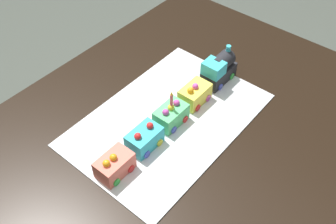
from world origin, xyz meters
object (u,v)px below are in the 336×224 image
(cake_car_hopper_turquoise, at_px, (144,139))
(cake_car_gondola_coral, at_px, (114,165))
(dining_table, at_px, (170,158))
(cake_locomotive, at_px, (219,69))
(birthday_candle, at_px, (171,99))
(cake_car_flatbed_mint_green, at_px, (171,115))
(cake_car_tanker_lemon, at_px, (195,94))

(cake_car_hopper_turquoise, bearing_deg, cake_car_gondola_coral, 0.00)
(dining_table, relative_size, cake_locomotive, 10.00)
(cake_locomotive, bearing_deg, dining_table, 6.28)
(cake_car_gondola_coral, distance_m, birthday_candle, 0.25)
(cake_car_flatbed_mint_green, bearing_deg, dining_table, 37.64)
(cake_locomotive, height_order, cake_car_flatbed_mint_green, cake_locomotive)
(cake_car_tanker_lemon, bearing_deg, cake_locomotive, 180.00)
(dining_table, distance_m, cake_car_tanker_lemon, 0.21)
(cake_car_flatbed_mint_green, xyz_separation_m, birthday_candle, (-0.00, 0.00, 0.07))
(birthday_candle, bearing_deg, cake_car_flatbed_mint_green, -0.00)
(cake_car_hopper_turquoise, bearing_deg, birthday_candle, 180.00)
(dining_table, height_order, cake_car_tanker_lemon, cake_car_tanker_lemon)
(cake_car_tanker_lemon, bearing_deg, cake_car_flatbed_mint_green, -0.00)
(cake_car_tanker_lemon, xyz_separation_m, cake_car_flatbed_mint_green, (0.12, -0.00, 0.00))
(cake_car_hopper_turquoise, relative_size, cake_car_gondola_coral, 1.00)
(cake_car_flatbed_mint_green, xyz_separation_m, cake_car_gondola_coral, (0.24, 0.00, -0.00))
(dining_table, bearing_deg, cake_car_tanker_lemon, -168.69)
(cake_car_hopper_turquoise, bearing_deg, cake_car_tanker_lemon, 180.00)
(dining_table, bearing_deg, cake_car_gondola_coral, -9.22)
(cake_car_tanker_lemon, height_order, cake_car_flatbed_mint_green, same)
(cake_car_gondola_coral, bearing_deg, cake_car_tanker_lemon, 180.00)
(cake_car_flatbed_mint_green, bearing_deg, birthday_candle, 180.00)
(dining_table, bearing_deg, cake_car_hopper_turquoise, -22.43)
(dining_table, distance_m, cake_car_hopper_turquoise, 0.16)
(cake_car_gondola_coral, relative_size, birthday_candle, 1.93)
(cake_locomotive, distance_m, birthday_candle, 0.25)
(cake_locomotive, xyz_separation_m, cake_car_tanker_lemon, (0.13, 0.00, -0.02))
(cake_car_tanker_lemon, bearing_deg, cake_car_hopper_turquoise, 0.00)
(dining_table, distance_m, cake_car_gondola_coral, 0.24)
(birthday_candle, bearing_deg, dining_table, 36.69)
(cake_locomotive, relative_size, cake_car_hopper_turquoise, 1.40)
(cake_car_hopper_turquoise, distance_m, birthday_candle, 0.14)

